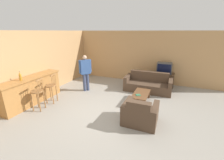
# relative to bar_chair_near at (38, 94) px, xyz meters

# --- Properties ---
(ground_plane) EXTENTS (24.00, 24.00, 0.00)m
(ground_plane) POSITION_rel_bar_chair_near_xyz_m (2.21, 0.68, -0.59)
(ground_plane) COLOR gray
(wall_back) EXTENTS (9.40, 0.08, 2.60)m
(wall_back) POSITION_rel_bar_chair_near_xyz_m (2.21, 4.40, 0.71)
(wall_back) COLOR tan
(wall_back) RESTS_ON ground_plane
(wall_left) EXTENTS (0.08, 8.72, 2.60)m
(wall_left) POSITION_rel_bar_chair_near_xyz_m (-0.96, 2.04, 0.71)
(wall_left) COLOR tan
(wall_left) RESTS_ON ground_plane
(bar_counter) EXTENTS (0.55, 2.38, 1.00)m
(bar_counter) POSITION_rel_bar_chair_near_xyz_m (-0.63, 0.31, -0.08)
(bar_counter) COLOR #A87038
(bar_counter) RESTS_ON ground_plane
(bar_chair_near) EXTENTS (0.45, 0.45, 1.11)m
(bar_chair_near) POSITION_rel_bar_chair_near_xyz_m (0.00, 0.00, 0.00)
(bar_chair_near) COLOR #996638
(bar_chair_near) RESTS_ON ground_plane
(bar_chair_mid) EXTENTS (0.45, 0.45, 1.11)m
(bar_chair_mid) POSITION_rel_bar_chair_near_xyz_m (0.00, 0.61, 0.00)
(bar_chair_mid) COLOR #996638
(bar_chair_mid) RESTS_ON ground_plane
(couch_far) EXTENTS (2.03, 0.88, 0.83)m
(couch_far) POSITION_rel_bar_chair_near_xyz_m (3.14, 3.14, -0.30)
(couch_far) COLOR #4C3828
(couch_far) RESTS_ON ground_plane
(armchair_near) EXTENTS (0.96, 0.84, 0.81)m
(armchair_near) POSITION_rel_bar_chair_near_xyz_m (3.35, 0.51, -0.29)
(armchair_near) COLOR #4C3828
(armchair_near) RESTS_ON ground_plane
(coffee_table) EXTENTS (0.54, 1.09, 0.37)m
(coffee_table) POSITION_rel_bar_chair_near_xyz_m (3.10, 1.85, -0.27)
(coffee_table) COLOR brown
(coffee_table) RESTS_ON ground_plane
(tv_unit) EXTENTS (0.96, 0.54, 0.64)m
(tv_unit) POSITION_rel_bar_chair_near_xyz_m (3.72, 4.04, -0.27)
(tv_unit) COLOR #513823
(tv_unit) RESTS_ON ground_plane
(tv) EXTENTS (0.68, 0.44, 0.52)m
(tv) POSITION_rel_bar_chair_near_xyz_m (3.72, 4.04, 0.31)
(tv) COLOR #4C4C4C
(tv) RESTS_ON tv_unit
(bottle) EXTENTS (0.08, 0.08, 0.30)m
(bottle) POSITION_rel_bar_chair_near_xyz_m (-0.60, -0.06, 0.55)
(bottle) COLOR #B27A23
(bottle) RESTS_ON bar_counter
(book_on_table) EXTENTS (0.22, 0.21, 0.02)m
(book_on_table) POSITION_rel_bar_chair_near_xyz_m (3.04, 1.64, -0.21)
(book_on_table) COLOR #33704C
(book_on_table) RESTS_ON coffee_table
(person_by_window) EXTENTS (0.40, 0.45, 1.60)m
(person_by_window) POSITION_rel_bar_chair_near_xyz_m (0.57, 2.11, 0.32)
(person_by_window) COLOR #384260
(person_by_window) RESTS_ON ground_plane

